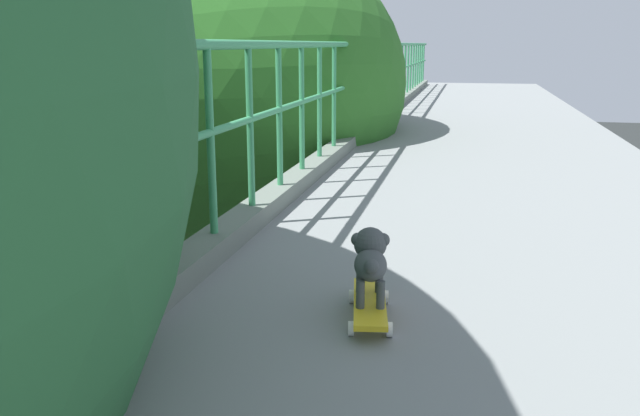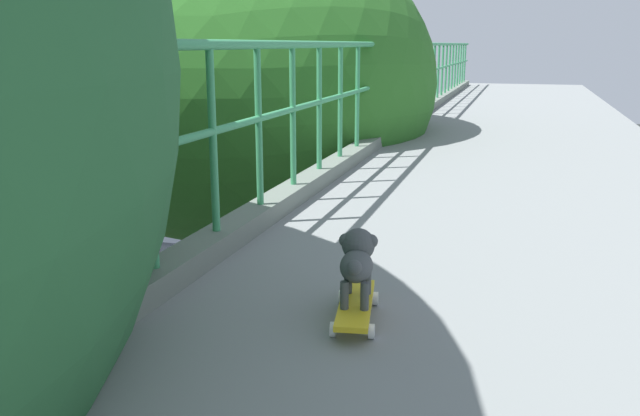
{
  "view_description": "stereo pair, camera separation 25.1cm",
  "coord_description": "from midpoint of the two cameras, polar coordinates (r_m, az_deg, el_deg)",
  "views": [
    {
      "loc": [
        1.11,
        -1.29,
        6.67
      ],
      "look_at": [
        0.34,
        2.04,
        5.8
      ],
      "focal_mm": 36.41,
      "sensor_mm": 36.0,
      "label": 1
    },
    {
      "loc": [
        1.35,
        -1.23,
        6.67
      ],
      "look_at": [
        0.34,
        2.04,
        5.8
      ],
      "focal_mm": 36.41,
      "sensor_mm": 36.0,
      "label": 2
    }
  ],
  "objects": [
    {
      "name": "small_dog",
      "position": [
        2.79,
        1.88,
        -4.37
      ],
      "size": [
        0.19,
        0.36,
        0.29
      ],
      "color": "#424849",
      "rests_on": "toy_skateboard"
    },
    {
      "name": "roadside_tree_mid",
      "position": [
        9.42,
        -11.54,
        10.54
      ],
      "size": [
        5.84,
        5.84,
        8.36
      ],
      "color": "brown",
      "rests_on": "ground"
    },
    {
      "name": "toy_skateboard",
      "position": [
        2.81,
        1.81,
        -8.49
      ],
      "size": [
        0.25,
        0.55,
        0.08
      ],
      "color": "yellow",
      "rests_on": "overpass_deck"
    },
    {
      "name": "car_silver_sixth",
      "position": [
        19.64,
        -15.58,
        -4.26
      ],
      "size": [
        1.87,
        4.4,
        1.29
      ],
      "color": "#AFBAB3",
      "rests_on": "ground"
    },
    {
      "name": "car_red_taxi_fifth",
      "position": [
        14.2,
        -10.26,
        -10.89
      ],
      "size": [
        1.86,
        3.96,
        1.53
      ],
      "color": "red",
      "rests_on": "ground"
    },
    {
      "name": "car_grey_seventh",
      "position": [
        20.73,
        -3.17,
        -2.79
      ],
      "size": [
        1.81,
        4.27,
        1.28
      ],
      "color": "slate",
      "rests_on": "ground"
    },
    {
      "name": "city_bus",
      "position": [
        31.4,
        -4.84,
        5.32
      ],
      "size": [
        2.5,
        11.71,
        3.24
      ],
      "color": "navy",
      "rests_on": "ground"
    }
  ]
}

